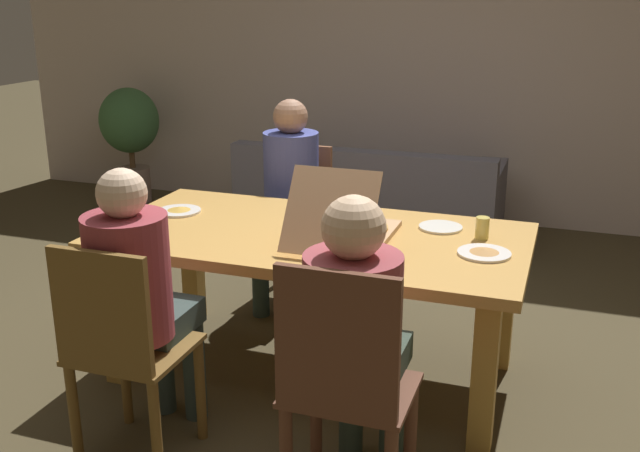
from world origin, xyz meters
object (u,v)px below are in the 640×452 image
at_px(person_1, 288,187).
at_px(couch, 369,203).
at_px(dining_table, 313,253).
at_px(plate_1, 484,252).
at_px(person_2, 356,323).
at_px(pizza_box_0, 347,227).
at_px(person_0, 139,288).
at_px(plate_2, 441,227).
at_px(plate_0, 179,210).
at_px(chair_2, 344,389).
at_px(drinking_glass_1, 482,228).
at_px(potted_plant, 130,130).
at_px(chair_0, 122,348).
at_px(chair_1, 297,217).
at_px(drinking_glass_0, 337,201).

bearing_deg(person_1, couch, 84.62).
relative_size(dining_table, plate_1, 8.62).
relative_size(person_2, pizza_box_0, 1.91).
height_order(pizza_box_0, couch, pizza_box_0).
relative_size(person_0, plate_2, 5.78).
height_order(plate_0, couch, plate_0).
xyz_separation_m(person_0, couch, (0.13, 2.98, -0.44)).
relative_size(dining_table, chair_2, 2.02).
bearing_deg(chair_2, drinking_glass_1, 75.06).
bearing_deg(pizza_box_0, dining_table, 176.73).
relative_size(couch, potted_plant, 1.91).
bearing_deg(plate_1, chair_0, -143.66).
height_order(chair_1, couch, chair_1).
bearing_deg(plate_0, potted_plant, 128.04).
height_order(person_1, plate_1, person_1).
relative_size(drinking_glass_0, couch, 0.06).
xyz_separation_m(person_2, plate_0, (-1.24, 0.93, 0.04)).
xyz_separation_m(person_0, drinking_glass_1, (1.22, 0.99, 0.08)).
height_order(person_2, drinking_glass_0, person_2).
bearing_deg(chair_1, chair_0, -90.00).
distance_m(chair_2, person_2, 0.23).
xyz_separation_m(person_2, pizza_box_0, (-0.29, 0.83, 0.08)).
relative_size(chair_2, drinking_glass_1, 9.61).
distance_m(plate_0, plate_2, 1.35).
bearing_deg(pizza_box_0, potted_plant, 138.66).
height_order(chair_0, couch, chair_0).
height_order(person_1, plate_2, person_1).
relative_size(person_0, couch, 0.62).
xyz_separation_m(chair_1, couch, (0.13, 1.22, -0.22)).
height_order(plate_2, potted_plant, potted_plant).
relative_size(chair_0, drinking_glass_1, 9.19).
bearing_deg(plate_1, drinking_glass_0, 153.98).
bearing_deg(person_0, chair_2, -9.84).
xyz_separation_m(person_1, pizza_box_0, (0.62, -0.80, 0.06)).
relative_size(plate_2, drinking_glass_1, 2.02).
relative_size(drinking_glass_0, drinking_glass_1, 1.21).
xyz_separation_m(chair_0, plate_0, (-0.33, 1.05, 0.23)).
height_order(chair_2, plate_0, chair_2).
distance_m(dining_table, plate_2, 0.63).
distance_m(chair_2, plate_1, 1.02).
bearing_deg(person_1, chair_0, -90.00).
xyz_separation_m(chair_2, potted_plant, (-3.09, 3.42, 0.13)).
xyz_separation_m(chair_0, pizza_box_0, (0.62, 0.95, 0.27)).
distance_m(chair_0, drinking_glass_0, 1.42).
distance_m(chair_1, person_1, 0.27).
height_order(pizza_box_0, drinking_glass_1, pizza_box_0).
distance_m(chair_1, pizza_box_0, 1.17).
distance_m(person_2, couch, 3.13).
xyz_separation_m(drinking_glass_0, drinking_glass_1, (0.77, -0.18, -0.01)).
distance_m(plate_1, couch, 2.52).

